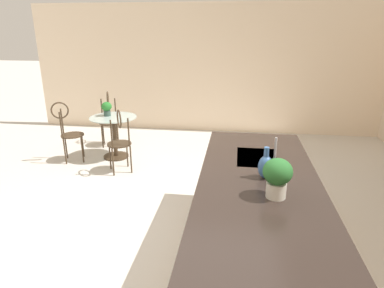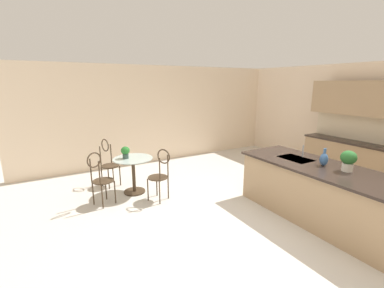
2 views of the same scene
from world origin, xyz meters
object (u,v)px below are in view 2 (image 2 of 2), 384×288
at_px(potted_plant_counter_near, 348,160).
at_px(potted_plant_on_table, 125,152).
at_px(bistro_table, 134,172).
at_px(chair_by_island, 100,176).
at_px(chair_toward_desk, 108,160).
at_px(vase_on_counter, 324,159).
at_px(chair_near_window, 160,172).

bearing_deg(potted_plant_counter_near, potted_plant_on_table, -139.10).
distance_m(bistro_table, chair_by_island, 0.77).
bearing_deg(bistro_table, chair_toward_desk, -152.23).
bearing_deg(vase_on_counter, potted_plant_on_table, -136.21).
bearing_deg(chair_toward_desk, potted_plant_counter_near, 38.03).
bearing_deg(potted_plant_counter_near, chair_near_window, -137.12).
xyz_separation_m(chair_toward_desk, potted_plant_counter_near, (3.57, 2.79, 0.53)).
xyz_separation_m(chair_by_island, vase_on_counter, (2.29, 3.09, 0.46)).
bearing_deg(potted_plant_counter_near, bistro_table, -139.95).
relative_size(bistro_table, potted_plant_on_table, 3.25).
distance_m(potted_plant_counter_near, vase_on_counter, 0.36).
relative_size(bistro_table, chair_toward_desk, 0.77).
relative_size(chair_by_island, chair_toward_desk, 1.00).
relative_size(chair_by_island, potted_plant_on_table, 4.23).
relative_size(chair_by_island, vase_on_counter, 3.62).
distance_m(chair_toward_desk, potted_plant_on_table, 0.71).
bearing_deg(vase_on_counter, chair_by_island, -126.55).
height_order(chair_by_island, potted_plant_on_table, chair_by_island).
xyz_separation_m(chair_by_island, potted_plant_on_table, (-0.33, 0.58, 0.31)).
bearing_deg(chair_toward_desk, chair_near_window, 27.64).
bearing_deg(chair_toward_desk, vase_on_counter, 40.30).
xyz_separation_m(bistro_table, chair_near_window, (0.63, 0.33, 0.13)).
relative_size(chair_near_window, potted_plant_counter_near, 3.25).
bearing_deg(chair_near_window, chair_toward_desk, -152.36).
bearing_deg(bistro_table, vase_on_counter, 42.97).
distance_m(potted_plant_on_table, vase_on_counter, 3.63).
bearing_deg(bistro_table, potted_plant_on_table, -115.21).
bearing_deg(potted_plant_on_table, potted_plant_counter_near, 40.90).
bearing_deg(potted_plant_counter_near, chair_by_island, -129.96).
xyz_separation_m(bistro_table, potted_plant_on_table, (-0.06, -0.13, 0.43)).
distance_m(chair_by_island, chair_toward_desk, 1.00).
relative_size(chair_toward_desk, potted_plant_on_table, 4.23).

